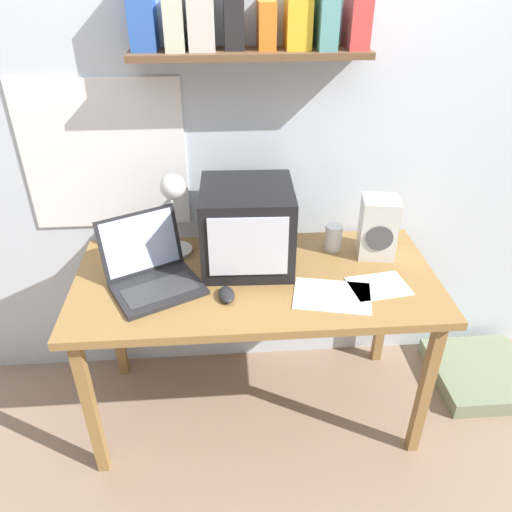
{
  "coord_description": "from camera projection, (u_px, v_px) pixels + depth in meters",
  "views": [
    {
      "loc": [
        -0.13,
        -1.67,
        1.9
      ],
      "look_at": [
        0.0,
        0.0,
        0.86
      ],
      "focal_mm": 35.0,
      "sensor_mm": 36.0,
      "label": 1
    }
  ],
  "objects": [
    {
      "name": "desk_lamp",
      "position": [
        174.0,
        203.0,
        2.02
      ],
      "size": [
        0.15,
        0.18,
        0.39
      ],
      "rotation": [
        0.0,
        0.0,
        0.32
      ],
      "color": "silver",
      "rests_on": "corner_desk"
    },
    {
      "name": "floor_cushion",
      "position": [
        481.0,
        374.0,
        2.55
      ],
      "size": [
        0.48,
        0.48,
        0.08
      ],
      "color": "gray",
      "rests_on": "ground_plane"
    },
    {
      "name": "computer_mouse",
      "position": [
        227.0,
        295.0,
        1.9
      ],
      "size": [
        0.07,
        0.11,
        0.03
      ],
      "rotation": [
        0.0,
        0.0,
        0.12
      ],
      "color": "#232326",
      "rests_on": "corner_desk"
    },
    {
      "name": "back_wall",
      "position": [
        248.0,
        114.0,
        2.08
      ],
      "size": [
        5.6,
        0.24,
        2.6
      ],
      "color": "silver",
      "rests_on": "ground_plane"
    },
    {
      "name": "juice_glass",
      "position": [
        333.0,
        238.0,
        2.19
      ],
      "size": [
        0.08,
        0.08,
        0.12
      ],
      "color": "white",
      "rests_on": "corner_desk"
    },
    {
      "name": "ground_plane",
      "position": [
        256.0,
        405.0,
        2.43
      ],
      "size": [
        12.0,
        12.0,
        0.0
      ],
      "primitive_type": "plane",
      "color": "#937761"
    },
    {
      "name": "space_heater",
      "position": [
        378.0,
        228.0,
        2.11
      ],
      "size": [
        0.17,
        0.16,
        0.26
      ],
      "rotation": [
        0.0,
        0.0,
        -0.17
      ],
      "color": "silver",
      "rests_on": "corner_desk"
    },
    {
      "name": "laptop",
      "position": [
        150.0,
        269.0,
        1.96
      ],
      "size": [
        0.43,
        0.43,
        0.26
      ],
      "rotation": [
        0.0,
        0.0,
        0.47
      ],
      "color": "#232326",
      "rests_on": "corner_desk"
    },
    {
      "name": "corner_desk",
      "position": [
        256.0,
        291.0,
        2.07
      ],
      "size": [
        1.47,
        0.7,
        0.76
      ],
      "color": "olive",
      "rests_on": "ground_plane"
    },
    {
      "name": "crt_monitor",
      "position": [
        247.0,
        226.0,
        2.04
      ],
      "size": [
        0.38,
        0.38,
        0.34
      ],
      "rotation": [
        0.0,
        0.0,
        -0.03
      ],
      "color": "black",
      "rests_on": "corner_desk"
    },
    {
      "name": "open_notebook",
      "position": [
        332.0,
        296.0,
        1.92
      ],
      "size": [
        0.33,
        0.27,
        0.0
      ],
      "rotation": [
        0.0,
        0.0,
        -0.22
      ],
      "color": "white",
      "rests_on": "corner_desk"
    },
    {
      "name": "loose_paper_near_monitor",
      "position": [
        379.0,
        286.0,
        1.97
      ],
      "size": [
        0.25,
        0.2,
        0.0
      ],
      "rotation": [
        0.0,
        0.0,
        0.15
      ],
      "color": "silver",
      "rests_on": "corner_desk"
    }
  ]
}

